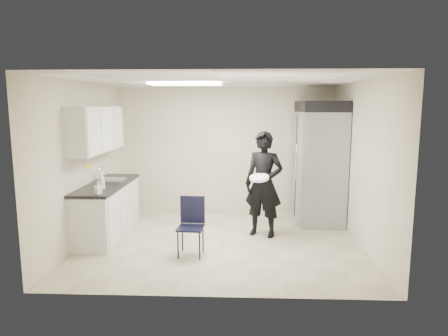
{
  "coord_description": "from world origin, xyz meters",
  "views": [
    {
      "loc": [
        0.33,
        -6.37,
        2.21
      ],
      "look_at": [
        0.05,
        0.2,
        1.19
      ],
      "focal_mm": 32.0,
      "sensor_mm": 36.0,
      "label": 1
    }
  ],
  "objects_px": {
    "lower_counter": "(108,211)",
    "commercial_fridge": "(319,167)",
    "man_tuxedo": "(264,184)",
    "folding_chair": "(191,228)"
  },
  "relations": [
    {
      "from": "commercial_fridge",
      "to": "lower_counter",
      "type": "bearing_deg",
      "value": -164.12
    },
    {
      "from": "commercial_fridge",
      "to": "man_tuxedo",
      "type": "height_order",
      "value": "commercial_fridge"
    },
    {
      "from": "commercial_fridge",
      "to": "folding_chair",
      "type": "distance_m",
      "value": 3.04
    },
    {
      "from": "commercial_fridge",
      "to": "folding_chair",
      "type": "height_order",
      "value": "commercial_fridge"
    },
    {
      "from": "lower_counter",
      "to": "man_tuxedo",
      "type": "bearing_deg",
      "value": 2.06
    },
    {
      "from": "commercial_fridge",
      "to": "folding_chair",
      "type": "relative_size",
      "value": 2.49
    },
    {
      "from": "lower_counter",
      "to": "commercial_fridge",
      "type": "height_order",
      "value": "commercial_fridge"
    },
    {
      "from": "lower_counter",
      "to": "commercial_fridge",
      "type": "xyz_separation_m",
      "value": [
        3.78,
        1.07,
        0.62
      ]
    },
    {
      "from": "lower_counter",
      "to": "folding_chair",
      "type": "height_order",
      "value": "lower_counter"
    },
    {
      "from": "lower_counter",
      "to": "commercial_fridge",
      "type": "distance_m",
      "value": 3.98
    }
  ]
}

